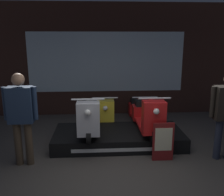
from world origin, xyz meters
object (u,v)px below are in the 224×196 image
object	(u,v)px
scooter_display_left	(89,117)
scooter_backrow_1	(140,112)
price_sign_board	(163,142)
scooter_display_right	(148,116)
person_left_browsing	(21,112)
scooter_backrow_0	(104,112)

from	to	relation	value
scooter_display_left	scooter_backrow_1	bearing A→B (deg)	44.66
scooter_display_left	price_sign_board	distance (m)	1.58
scooter_display_right	person_left_browsing	bearing A→B (deg)	-162.71
scooter_backrow_0	price_sign_board	xyz separation A→B (m)	(1.01, -2.05, 0.04)
person_left_browsing	price_sign_board	size ratio (longest dim) A/B	2.26
person_left_browsing	scooter_backrow_1	bearing A→B (deg)	39.57
scooter_display_left	scooter_display_right	size ratio (longest dim) A/B	1.00
scooter_display_right	scooter_backrow_0	world-z (taller)	scooter_display_right
scooter_backrow_0	scooter_backrow_1	size ratio (longest dim) A/B	1.00
scooter_backrow_1	scooter_backrow_0	bearing A→B (deg)	180.00
scooter_display_left	scooter_display_right	xyz separation A→B (m)	(1.23, 0.00, 0.00)
scooter_backrow_0	person_left_browsing	size ratio (longest dim) A/B	0.96
scooter_backrow_0	person_left_browsing	bearing A→B (deg)	-126.57
scooter_backrow_0	price_sign_board	bearing A→B (deg)	-63.65
scooter_display_right	scooter_backrow_1	world-z (taller)	scooter_display_right
scooter_display_left	person_left_browsing	distance (m)	1.41
scooter_backrow_1	price_sign_board	size ratio (longest dim) A/B	2.16
scooter_display_right	person_left_browsing	size ratio (longest dim) A/B	0.96
person_left_browsing	scooter_backrow_0	bearing A→B (deg)	53.43
scooter_display_left	scooter_backrow_1	distance (m)	1.86
scooter_backrow_1	price_sign_board	xyz separation A→B (m)	(0.06, -2.05, 0.04)
person_left_browsing	scooter_display_right	bearing A→B (deg)	17.29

